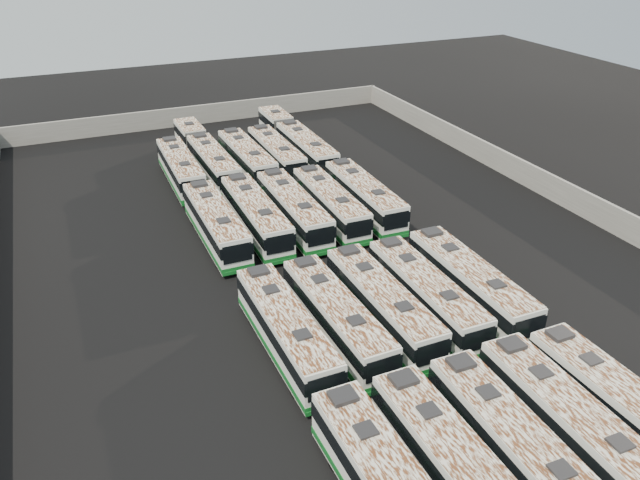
% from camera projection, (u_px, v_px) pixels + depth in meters
% --- Properties ---
extents(ground, '(140.00, 140.00, 0.00)m').
position_uv_depth(ground, '(331.00, 264.00, 44.60)').
color(ground, black).
rests_on(ground, ground).
extents(perimeter_wall, '(45.20, 73.20, 2.20)m').
position_uv_depth(perimeter_wall, '(331.00, 251.00, 44.09)').
color(perimeter_wall, slate).
rests_on(perimeter_wall, ground).
extents(bus_front_left, '(2.41, 11.16, 3.14)m').
position_uv_depth(bus_front_left, '(458.00, 473.00, 26.13)').
color(bus_front_left, silver).
rests_on(bus_front_left, ground).
extents(bus_front_center, '(2.57, 11.16, 3.13)m').
position_uv_depth(bus_front_center, '(517.00, 451.00, 27.17)').
color(bus_front_center, silver).
rests_on(bus_front_center, ground).
extents(bus_front_right, '(2.52, 11.18, 3.14)m').
position_uv_depth(bus_front_right, '(572.00, 427.00, 28.40)').
color(bus_front_right, silver).
rests_on(bus_front_right, ground).
extents(bus_front_far_right, '(2.44, 10.95, 3.08)m').
position_uv_depth(bus_front_far_right, '(624.00, 411.00, 29.39)').
color(bus_front_far_right, silver).
rests_on(bus_front_far_right, ground).
extents(bus_midfront_far_left, '(2.41, 10.98, 3.09)m').
position_uv_depth(bus_midfront_far_left, '(286.00, 330.00, 34.97)').
color(bus_midfront_far_left, silver).
rests_on(bus_midfront_far_left, ground).
extents(bus_midfront_left, '(2.54, 10.87, 3.05)m').
position_uv_depth(bus_midfront_left, '(336.00, 318.00, 36.11)').
color(bus_midfront_left, silver).
rests_on(bus_midfront_left, ground).
extents(bus_midfront_center, '(2.40, 10.98, 3.09)m').
position_uv_depth(bus_midfront_center, '(382.00, 304.00, 37.27)').
color(bus_midfront_center, silver).
rests_on(bus_midfront_center, ground).
extents(bus_midfront_right, '(2.39, 10.90, 3.06)m').
position_uv_depth(bus_midfront_right, '(426.00, 294.00, 38.30)').
color(bus_midfront_right, silver).
rests_on(bus_midfront_right, ground).
extents(bus_midfront_far_right, '(2.50, 11.25, 3.16)m').
position_uv_depth(bus_midfront_far_right, '(470.00, 284.00, 39.28)').
color(bus_midfront_far_right, silver).
rests_on(bus_midfront_far_right, ground).
extents(bus_midback_far_left, '(2.39, 11.17, 3.14)m').
position_uv_depth(bus_midback_far_left, '(216.00, 224.00, 46.76)').
color(bus_midback_far_left, silver).
rests_on(bus_midback_far_left, ground).
extents(bus_midback_left, '(2.49, 11.26, 3.17)m').
position_uv_depth(bus_midback_left, '(256.00, 216.00, 47.96)').
color(bus_midback_left, silver).
rests_on(bus_midback_left, ground).
extents(bus_midback_center, '(2.48, 11.23, 3.16)m').
position_uv_depth(bus_midback_center, '(293.00, 209.00, 48.96)').
color(bus_midback_center, silver).
rests_on(bus_midback_center, ground).
extents(bus_midback_right, '(2.51, 10.90, 3.06)m').
position_uv_depth(bus_midback_right, '(330.00, 204.00, 50.02)').
color(bus_midback_right, silver).
rests_on(bus_midback_right, ground).
extents(bus_midback_far_right, '(2.59, 11.12, 3.12)m').
position_uv_depth(bus_midback_far_right, '(364.00, 196.00, 51.22)').
color(bus_midback_far_right, silver).
rests_on(bus_midback_far_right, ground).
extents(bus_back_far_left, '(2.46, 10.98, 3.08)m').
position_uv_depth(bus_back_far_left, '(181.00, 169.00, 56.71)').
color(bus_back_far_left, silver).
rests_on(bus_back_far_left, ground).
extents(bus_back_left, '(2.51, 16.75, 3.03)m').
position_uv_depth(bus_back_left, '(205.00, 154.00, 60.24)').
color(bus_back_left, silver).
rests_on(bus_back_left, ground).
extents(bus_back_center, '(2.54, 11.08, 3.11)m').
position_uv_depth(bus_back_center, '(247.00, 159.00, 58.98)').
color(bus_back_center, silver).
rests_on(bus_back_center, ground).
extents(bus_back_right, '(2.38, 10.85, 3.05)m').
position_uv_depth(bus_back_right, '(276.00, 154.00, 60.17)').
color(bus_back_right, silver).
rests_on(bus_back_right, ground).
extents(bus_back_far_right, '(2.60, 17.32, 3.13)m').
position_uv_depth(bus_back_far_right, '(296.00, 140.00, 63.56)').
color(bus_back_far_right, silver).
rests_on(bus_back_far_right, ground).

